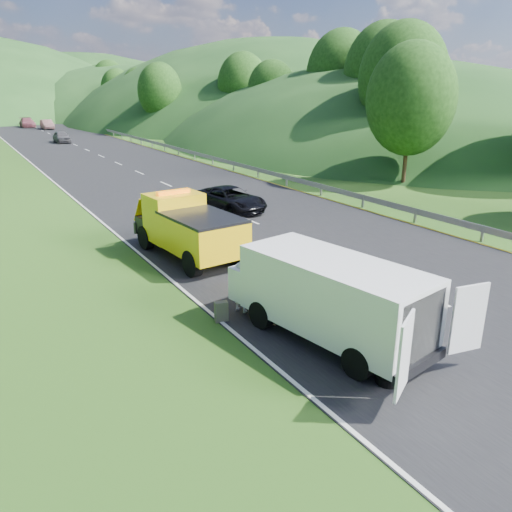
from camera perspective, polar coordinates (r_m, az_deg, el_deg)
ground at (r=17.48m, az=7.15°, el=-4.33°), size 320.00×320.00×0.00m
road_surface at (r=54.57m, az=-17.27°, el=10.84°), size 14.00×200.00×0.02m
guardrail at (r=68.50m, az=-13.94°, el=12.59°), size 0.06×140.00×1.52m
tree_line_right at (r=80.02m, az=-6.73°, el=13.83°), size 14.00×140.00×14.00m
hills_backdrop at (r=148.32m, az=-25.48°, el=14.46°), size 201.00×288.60×44.00m
tow_truck at (r=20.90m, az=-7.83°, el=3.30°), size 2.78×6.34×2.65m
white_van at (r=14.01m, az=8.28°, el=-4.39°), size 3.97×7.13×2.40m
woman at (r=16.07m, az=-1.73°, el=-6.34°), size 0.66×0.74×1.66m
child at (r=15.12m, az=1.73°, el=-8.04°), size 0.58×0.51×1.00m
worker at (r=13.69m, az=15.76°, el=-11.91°), size 1.35×0.89×1.96m
suitcase at (r=15.32m, az=-3.99°, el=-6.36°), size 0.44×0.31×0.65m
spare_tire at (r=12.90m, az=14.82°, el=-13.87°), size 0.60×0.60×0.20m
passing_suv at (r=29.01m, az=-2.93°, el=5.19°), size 3.02×5.17×1.35m
dist_car_a at (r=69.56m, az=-21.25°, el=11.97°), size 1.69×4.20×1.43m
dist_car_b at (r=92.72m, az=-22.70°, el=13.22°), size 1.62×4.64×1.53m
dist_car_c at (r=98.31m, az=-24.61°, el=13.22°), size 2.22×5.47×1.59m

